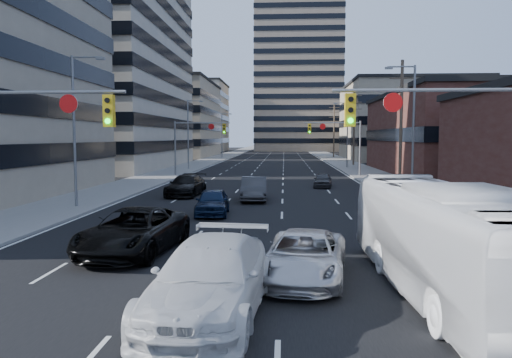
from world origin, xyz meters
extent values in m
cube|color=black|center=(0.00, 130.00, 0.01)|extent=(18.00, 300.00, 0.02)
cube|color=slate|center=(-11.50, 130.00, 0.07)|extent=(5.00, 300.00, 0.15)
cube|color=slate|center=(11.50, 130.00, 0.07)|extent=(5.00, 300.00, 0.15)
cube|color=#ADA089|center=(-27.00, 60.00, 14.00)|extent=(26.00, 34.00, 28.00)
cube|color=gray|center=(-24.00, 100.00, 8.00)|extent=(20.00, 30.00, 16.00)
cube|color=#472119|center=(24.00, 50.00, 4.50)|extent=(20.00, 30.00, 9.00)
cube|color=gray|center=(25.00, 88.00, 7.00)|extent=(22.00, 28.00, 14.00)
cube|color=gray|center=(6.00, 150.00, 29.00)|extent=(26.00, 26.00, 58.00)
cube|color=#ADA089|center=(-28.00, 140.00, 10.00)|extent=(24.00, 24.00, 20.00)
cube|color=gray|center=(32.00, 130.00, 6.00)|extent=(22.00, 22.00, 12.00)
cylinder|color=slate|center=(-6.75, 8.00, 5.80)|extent=(6.50, 0.12, 0.12)
cube|color=gold|center=(-4.10, 8.00, 5.15)|extent=(0.35, 0.28, 1.10)
cylinder|color=black|center=(-4.10, 7.84, 5.50)|extent=(0.18, 0.06, 0.18)
cylinder|color=black|center=(-4.10, 7.84, 5.15)|extent=(0.18, 0.06, 0.18)
cylinder|color=#0CE526|center=(-4.10, 7.84, 4.80)|extent=(0.18, 0.06, 0.18)
cylinder|color=white|center=(-5.50, 7.97, 5.40)|extent=(0.64, 0.06, 0.64)
cylinder|color=slate|center=(6.75, 8.00, 5.80)|extent=(6.50, 0.12, 0.12)
cube|color=gold|center=(4.10, 8.00, 5.15)|extent=(0.35, 0.28, 1.10)
cylinder|color=black|center=(4.10, 7.84, 5.50)|extent=(0.18, 0.06, 0.18)
cylinder|color=black|center=(4.10, 7.84, 5.15)|extent=(0.18, 0.06, 0.18)
cylinder|color=#0CE526|center=(4.10, 7.84, 4.80)|extent=(0.18, 0.06, 0.18)
cylinder|color=white|center=(5.50, 7.97, 5.40)|extent=(0.64, 0.06, 0.64)
cylinder|color=slate|center=(-10.00, 45.00, 3.00)|extent=(0.18, 0.18, 6.00)
cylinder|color=slate|center=(-7.00, 45.00, 5.80)|extent=(6.00, 0.12, 0.12)
cube|color=gold|center=(-4.60, 45.00, 5.15)|extent=(0.35, 0.28, 1.10)
cylinder|color=black|center=(-4.60, 44.84, 5.50)|extent=(0.18, 0.06, 0.18)
cylinder|color=black|center=(-4.60, 44.84, 5.15)|extent=(0.18, 0.06, 0.18)
cylinder|color=#0CE526|center=(-4.60, 44.84, 4.80)|extent=(0.18, 0.06, 0.18)
cylinder|color=white|center=(-6.00, 44.97, 5.40)|extent=(0.64, 0.06, 0.64)
cylinder|color=slate|center=(10.00, 45.00, 3.00)|extent=(0.18, 0.18, 6.00)
cylinder|color=slate|center=(7.00, 45.00, 5.80)|extent=(6.00, 0.12, 0.12)
cube|color=gold|center=(4.60, 45.00, 5.15)|extent=(0.35, 0.28, 1.10)
cylinder|color=black|center=(4.60, 44.84, 5.50)|extent=(0.18, 0.06, 0.18)
cylinder|color=black|center=(4.60, 44.84, 5.15)|extent=(0.18, 0.06, 0.18)
cylinder|color=#0CE526|center=(4.60, 44.84, 4.80)|extent=(0.18, 0.06, 0.18)
cylinder|color=white|center=(6.00, 44.97, 5.40)|extent=(0.64, 0.06, 0.64)
cylinder|color=#4C3D2D|center=(12.20, 36.00, 5.50)|extent=(0.28, 0.28, 11.00)
cube|color=#4C3D2D|center=(12.20, 36.00, 10.40)|extent=(2.20, 0.10, 0.10)
cube|color=#4C3D2D|center=(12.20, 36.00, 9.40)|extent=(2.20, 0.10, 0.10)
cube|color=#4C3D2D|center=(12.20, 36.00, 8.40)|extent=(2.20, 0.10, 0.10)
cylinder|color=#4C3D2D|center=(12.20, 66.00, 5.50)|extent=(0.28, 0.28, 11.00)
cube|color=#4C3D2D|center=(12.20, 66.00, 10.40)|extent=(2.20, 0.10, 0.10)
cube|color=#4C3D2D|center=(12.20, 66.00, 9.40)|extent=(2.20, 0.10, 0.10)
cube|color=#4C3D2D|center=(12.20, 66.00, 8.40)|extent=(2.20, 0.10, 0.10)
cylinder|color=#4C3D2D|center=(12.20, 96.00, 5.50)|extent=(0.28, 0.28, 11.00)
cube|color=#4C3D2D|center=(12.20, 96.00, 10.40)|extent=(2.20, 0.10, 0.10)
cube|color=#4C3D2D|center=(12.20, 96.00, 9.40)|extent=(2.20, 0.10, 0.10)
cube|color=#4C3D2D|center=(12.20, 96.00, 8.40)|extent=(2.20, 0.10, 0.10)
cylinder|color=slate|center=(-10.50, 20.00, 4.50)|extent=(0.16, 0.16, 9.00)
cylinder|color=slate|center=(-9.60, 20.00, 8.90)|extent=(1.80, 0.10, 0.10)
cube|color=slate|center=(-8.80, 20.00, 8.82)|extent=(0.50, 0.22, 0.14)
cylinder|color=slate|center=(-10.50, 55.00, 4.50)|extent=(0.16, 0.16, 9.00)
cylinder|color=slate|center=(-9.60, 55.00, 8.90)|extent=(1.80, 0.10, 0.10)
cube|color=slate|center=(-8.80, 55.00, 8.82)|extent=(0.50, 0.22, 0.14)
cylinder|color=slate|center=(-10.50, 90.00, 4.50)|extent=(0.16, 0.16, 9.00)
cylinder|color=slate|center=(-9.60, 90.00, 8.90)|extent=(1.80, 0.10, 0.10)
cube|color=slate|center=(-8.80, 90.00, 8.82)|extent=(0.50, 0.22, 0.14)
cylinder|color=slate|center=(10.50, 25.00, 4.50)|extent=(0.16, 0.16, 9.00)
cylinder|color=slate|center=(9.60, 25.00, 8.90)|extent=(1.80, 0.10, 0.10)
cube|color=slate|center=(8.80, 25.00, 8.82)|extent=(0.50, 0.22, 0.14)
cylinder|color=slate|center=(10.50, 60.00, 4.50)|extent=(0.16, 0.16, 9.00)
cylinder|color=slate|center=(9.60, 60.00, 8.90)|extent=(1.80, 0.10, 0.10)
cube|color=slate|center=(8.80, 60.00, 8.82)|extent=(0.50, 0.22, 0.14)
imported|color=black|center=(-3.57, 8.79, 0.82)|extent=(3.36, 6.17, 1.64)
imported|color=silver|center=(0.18, 2.62, 0.89)|extent=(2.98, 6.32, 1.78)
imported|color=silver|center=(2.52, 5.78, 0.71)|extent=(3.03, 5.38, 1.42)
imported|color=white|center=(6.21, 4.49, 1.52)|extent=(3.06, 11.03, 3.04)
imported|color=#0C1933|center=(-2.00, 17.98, 0.73)|extent=(1.96, 4.35, 1.45)
imported|color=#343437|center=(-0.11, 24.36, 0.79)|extent=(1.86, 4.85, 1.58)
imported|color=black|center=(-5.20, 26.71, 0.76)|extent=(2.53, 5.38, 1.52)
imported|color=#37373A|center=(5.20, 33.58, 0.61)|extent=(1.90, 3.76, 1.23)
camera|label=1|loc=(1.91, -8.91, 4.25)|focal=35.00mm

